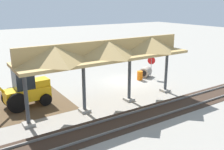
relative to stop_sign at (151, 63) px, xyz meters
name	(u,v)px	position (x,y,z in m)	size (l,w,h in m)	color
ground_plane	(126,82)	(2.78, -0.38, -1.58)	(120.00, 120.00, 0.00)	gray
platform_canopy	(108,50)	(7.44, 3.71, 2.58)	(12.82, 3.20, 4.90)	#9E998E
rail_tracks	(181,104)	(2.78, 6.54, -1.55)	(60.00, 2.58, 0.15)	slate
stop_sign	(151,63)	(0.00, 0.00, 0.00)	(0.62, 0.49, 2.21)	gray
backhoe	(25,90)	(12.56, 0.55, -0.31)	(5.14, 1.88, 2.82)	#EAB214
concrete_pipe	(146,72)	(0.12, -0.68, -1.08)	(1.49, 1.43, 1.00)	#9E9384
traffic_barrel	(140,76)	(1.35, -0.09, -1.13)	(0.56, 0.56, 0.90)	orange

